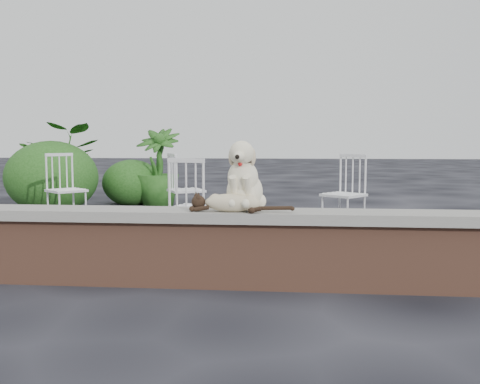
# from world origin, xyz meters

# --- Properties ---
(ground) EXTENTS (60.00, 60.00, 0.00)m
(ground) POSITION_xyz_m (0.00, 0.00, 0.00)
(ground) COLOR black
(ground) RESTS_ON ground
(brick_wall) EXTENTS (6.00, 0.30, 0.50)m
(brick_wall) POSITION_xyz_m (0.00, 0.00, 0.25)
(brick_wall) COLOR brown
(brick_wall) RESTS_ON ground
(capstone) EXTENTS (6.20, 0.40, 0.08)m
(capstone) POSITION_xyz_m (0.00, 0.00, 0.54)
(capstone) COLOR slate
(capstone) RESTS_ON brick_wall
(dog) EXTENTS (0.40, 0.50, 0.53)m
(dog) POSITION_xyz_m (0.90, 0.06, 0.85)
(dog) COLOR beige
(dog) RESTS_ON capstone
(cat) EXTENTS (0.93, 0.33, 0.15)m
(cat) POSITION_xyz_m (0.82, -0.09, 0.66)
(cat) COLOR tan
(cat) RESTS_ON capstone
(chair_c) EXTENTS (0.69, 0.69, 0.94)m
(chair_c) POSITION_xyz_m (0.32, 1.13, 0.47)
(chair_c) COLOR white
(chair_c) RESTS_ON ground
(chair_d) EXTENTS (0.79, 0.79, 0.94)m
(chair_d) POSITION_xyz_m (1.87, 2.57, 0.47)
(chair_d) COLOR white
(chair_d) RESTS_ON ground
(chair_a) EXTENTS (0.79, 0.79, 0.94)m
(chair_a) POSITION_xyz_m (-1.71, 2.80, 0.47)
(chair_a) COLOR white
(chair_a) RESTS_ON ground
(chair_e) EXTENTS (0.76, 0.76, 0.94)m
(chair_e) POSITION_xyz_m (-0.14, 2.96, 0.47)
(chair_e) COLOR white
(chair_e) RESTS_ON ground
(potted_plant_a) EXTENTS (1.46, 1.33, 1.40)m
(potted_plant_a) POSITION_xyz_m (-2.59, 4.70, 0.70)
(potted_plant_a) COLOR #1B4513
(potted_plant_a) RESTS_ON ground
(potted_plant_b) EXTENTS (0.83, 0.83, 1.32)m
(potted_plant_b) POSITION_xyz_m (-1.03, 5.00, 0.66)
(potted_plant_b) COLOR #1B4513
(potted_plant_b) RESTS_ON ground
(shrubbery) EXTENTS (2.39, 2.08, 1.17)m
(shrubbery) POSITION_xyz_m (-2.43, 4.52, 0.46)
(shrubbery) COLOR #1B4513
(shrubbery) RESTS_ON ground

